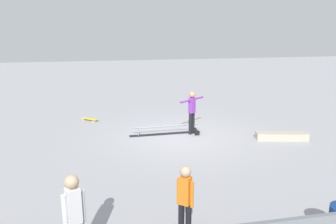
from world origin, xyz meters
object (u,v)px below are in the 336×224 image
object	(u,v)px
grind_rail	(165,130)
loose_skateboard_yellow	(90,119)
skate_ledge	(282,136)
bystander_white_shirt	(74,217)
bystander_orange_shirt	(185,199)
skateboard_main	(195,131)
skater_main	(192,110)

from	to	relation	value
grind_rail	loose_skateboard_yellow	bearing A→B (deg)	-42.13
skate_ledge	bystander_white_shirt	size ratio (longest dim) A/B	1.08
skate_ledge	bystander_white_shirt	xyz separation A→B (m)	(6.91, 5.34, 0.83)
bystander_orange_shirt	bystander_white_shirt	bearing A→B (deg)	-130.13
skate_ledge	loose_skateboard_yellow	world-z (taller)	skate_ledge
bystander_white_shirt	loose_skateboard_yellow	size ratio (longest dim) A/B	2.28
skateboard_main	bystander_orange_shirt	bearing A→B (deg)	-13.72
skateboard_main	bystander_orange_shirt	xyz separation A→B (m)	(2.08, 6.43, 0.79)
bystander_white_shirt	bystander_orange_shirt	size ratio (longest dim) A/B	1.12
grind_rail	bystander_white_shirt	size ratio (longest dim) A/B	1.62
bystander_orange_shirt	loose_skateboard_yellow	xyz separation A→B (m)	(1.99, -9.02, -0.79)
skater_main	bystander_white_shirt	world-z (taller)	bystander_white_shirt
skate_ledge	bystander_white_shirt	distance (m)	8.78
skate_ledge	grind_rail	bearing A→B (deg)	-20.92
grind_rail	bystander_orange_shirt	xyz separation A→B (m)	(0.91, 6.51, 0.72)
grind_rail	skater_main	xyz separation A→B (m)	(-0.99, 0.17, 0.81)
bystander_white_shirt	skater_main	bearing A→B (deg)	-140.12
skate_ledge	loose_skateboard_yellow	size ratio (longest dim) A/B	2.47
skater_main	skateboard_main	distance (m)	0.90
bystander_orange_shirt	skateboard_main	bearing A→B (deg)	111.28
skater_main	loose_skateboard_yellow	distance (m)	4.80
bystander_white_shirt	bystander_orange_shirt	distance (m)	2.02
skater_main	bystander_white_shirt	size ratio (longest dim) A/B	0.96
grind_rail	skate_ledge	world-z (taller)	grind_rail
grind_rail	skate_ledge	xyz separation A→B (m)	(-4.03, 1.54, -0.01)
skate_ledge	skater_main	size ratio (longest dim) A/B	1.13
skate_ledge	skateboard_main	xyz separation A→B (m)	(2.86, -1.45, -0.06)
skate_ledge	bystander_orange_shirt	distance (m)	7.04
skate_ledge	loose_skateboard_yellow	bearing A→B (deg)	-30.34
skateboard_main	bystander_white_shirt	size ratio (longest dim) A/B	0.47
grind_rail	skateboard_main	xyz separation A→B (m)	(-1.17, 0.08, -0.07)
skater_main	loose_skateboard_yellow	world-z (taller)	skater_main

